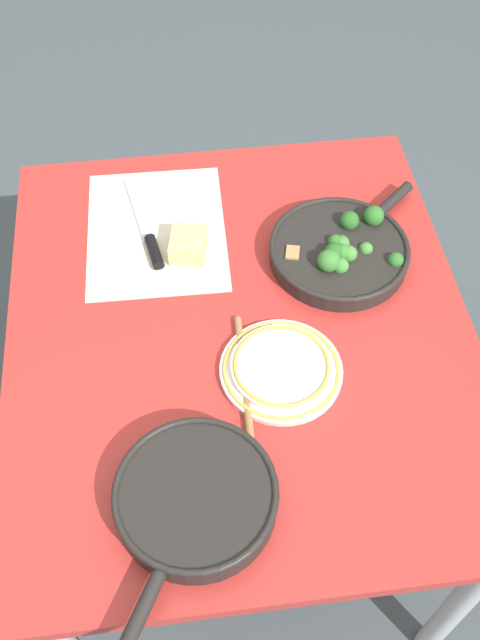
{
  "coord_description": "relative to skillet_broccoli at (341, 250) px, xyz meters",
  "views": [
    {
      "loc": [
        0.82,
        -0.1,
        1.85
      ],
      "look_at": [
        0.0,
        0.0,
        0.75
      ],
      "focal_mm": 40.0,
      "sensor_mm": 36.0,
      "label": 1
    }
  ],
  "objects": [
    {
      "name": "cheese_block",
      "position": [
        -0.05,
        -0.31,
        -0.0
      ],
      "size": [
        0.1,
        0.09,
        0.05
      ],
      "color": "#EFD67A",
      "rests_on": "dining_table_red"
    },
    {
      "name": "skillet_eggs",
      "position": [
        0.51,
        -0.35,
        0.0
      ],
      "size": [
        0.39,
        0.28,
        0.06
      ],
      "rotation": [
        0.0,
        0.0,
        5.78
      ],
      "color": "black",
      "rests_on": "dining_table_red"
    },
    {
      "name": "dinner_plate_stack",
      "position": [
        0.27,
        -0.17,
        -0.01
      ],
      "size": [
        0.23,
        0.23,
        0.03
      ],
      "color": "silver",
      "rests_on": "dining_table_red"
    },
    {
      "name": "grater_knife",
      "position": [
        -0.11,
        -0.39,
        -0.02
      ],
      "size": [
        0.28,
        0.08,
        0.02
      ],
      "rotation": [
        0.0,
        0.0,
        3.32
      ],
      "color": "silver",
      "rests_on": "dining_table_red"
    },
    {
      "name": "ground_plane",
      "position": [
        0.15,
        -0.23,
        -0.76
      ],
      "size": [
        14.0,
        14.0,
        0.0
      ],
      "primitive_type": "plane",
      "color": "#424C51"
    },
    {
      "name": "parchment_sheet",
      "position": [
        -0.13,
        -0.38,
        -0.02
      ],
      "size": [
        0.38,
        0.31,
        0.0
      ],
      "color": "beige",
      "rests_on": "dining_table_red"
    },
    {
      "name": "skillet_broccoli",
      "position": [
        0.0,
        0.0,
        0.0
      ],
      "size": [
        0.33,
        0.35,
        0.07
      ],
      "rotation": [
        0.0,
        0.0,
        2.3
      ],
      "color": "black",
      "rests_on": "dining_table_red"
    },
    {
      "name": "wooden_spoon",
      "position": [
        0.38,
        -0.24,
        -0.02
      ],
      "size": [
        0.4,
        0.04,
        0.02
      ],
      "rotation": [
        0.0,
        0.0,
        6.24
      ],
      "color": "#996B42",
      "rests_on": "dining_table_red"
    },
    {
      "name": "dining_table_red",
      "position": [
        0.15,
        -0.23,
        -0.11
      ],
      "size": [
        1.05,
        0.9,
        0.73
      ],
      "color": "#B72D28",
      "rests_on": "ground_plane"
    }
  ]
}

